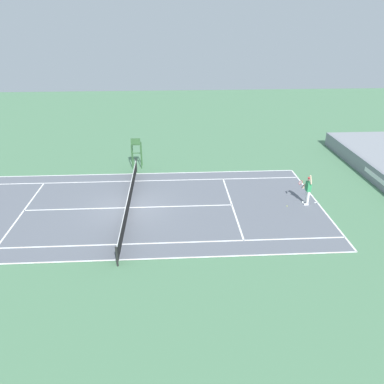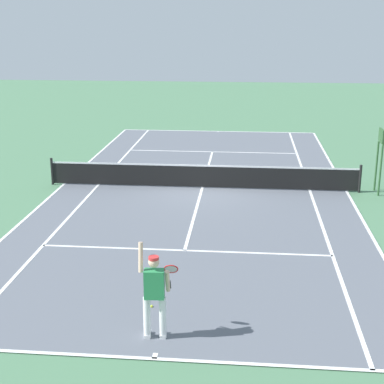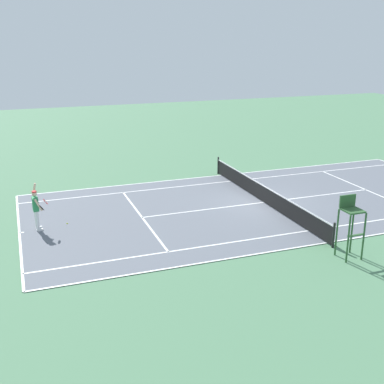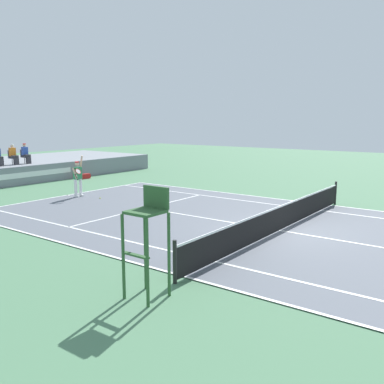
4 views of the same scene
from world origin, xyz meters
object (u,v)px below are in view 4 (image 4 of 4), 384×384
Objects in this scene: spectator_seated_4 at (26,154)px; tennis_player at (78,178)px; tennis_ball at (100,198)px; umpire_chair at (148,228)px; spectator_seated_3 at (13,155)px; equipment_bag at (84,176)px.

spectator_seated_4 is 7.48m from tennis_player.
tennis_ball is (-1.43, -8.51, -1.71)m from spectator_seated_4.
spectator_seated_4 is 20.28m from umpire_chair.
umpire_chair is (-7.84, -18.33, -0.18)m from spectator_seated_3.
spectator_seated_3 is 8.70m from tennis_ball.
umpire_chair is at bearing -122.08° from tennis_player.
tennis_ball is at bearing -93.96° from spectator_seated_3.
tennis_player is 2.22× the size of equipment_bag.
tennis_ball is at bearing 53.55° from umpire_chair.
tennis_ball is 0.03× the size of umpire_chair.
umpire_chair reaches higher than tennis_player.
tennis_ball is (0.29, -1.28, -0.96)m from tennis_player.
spectator_seated_3 reaches higher than tennis_player.
umpire_chair is 2.60× the size of equipment_bag.
tennis_player is 13.10m from umpire_chair.
spectator_seated_4 is at bearing 80.47° from tennis_ball.
tennis_ball is 7.68m from equipment_bag.
equipment_bag is at bearing 48.52° from tennis_player.
spectator_seated_3 is 19.93m from umpire_chair.
tennis_player is at bearing 57.92° from umpire_chair.
spectator_seated_4 is at bearing 0.00° from spectator_seated_3.
umpire_chair is (-8.67, -18.33, -0.18)m from spectator_seated_4.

